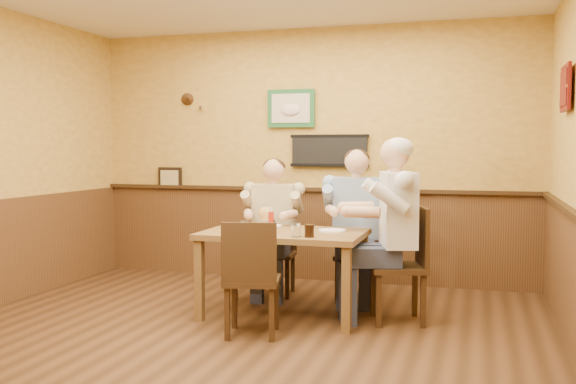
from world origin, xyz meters
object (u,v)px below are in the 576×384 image
Objects in this scene: hot_sauce_bottle at (271,220)px; salt_shaker at (270,226)px; water_glass_left at (244,228)px; cola_tumbler at (309,231)px; chair_right_end at (398,265)px; diner_blue_polo at (356,233)px; chair_back_right at (356,253)px; dining_table at (284,241)px; chair_near_side at (252,277)px; diner_tan_shirt at (274,234)px; pepper_shaker at (273,225)px; diner_white_elder at (398,240)px; chair_back_left at (274,252)px; water_glass_mid at (296,230)px.

salt_shaker is at bearing 117.80° from hot_sauce_bottle.
water_glass_left is 0.61× the size of hot_sauce_bottle.
water_glass_left is 1.11× the size of cola_tumbler.
chair_right_end is 9.43× the size of cola_tumbler.
diner_blue_polo is 12.63× the size of cola_tumbler.
chair_back_right is 1.01m from salt_shaker.
water_glass_left is (-0.76, -1.05, 0.35)m from chair_back_right.
dining_table is at bearing -132.80° from diner_blue_polo.
diner_tan_shirt reaches higher than chair_near_side.
chair_right_end is 1.34m from water_glass_left.
chair_near_side reaches higher than pepper_shaker.
diner_tan_shirt is 0.88× the size of diner_white_elder.
chair_back_left is 0.94× the size of chair_near_side.
diner_white_elder is at bearing 26.05° from water_glass_mid.
water_glass_left is (-0.19, 0.33, 0.35)m from chair_near_side.
hot_sauce_bottle is 2.43× the size of salt_shaker.
salt_shaker is (-0.65, -0.70, 0.13)m from diner_blue_polo.
water_glass_mid is 1.26× the size of pepper_shaker.
diner_blue_polo is at bearing 49.36° from pepper_shaker.
hot_sauce_bottle reaches higher than chair_back_right.
chair_near_side is (-1.05, -0.71, -0.03)m from chair_right_end.
diner_blue_polo reaches higher than water_glass_left.
water_glass_left is 1.48× the size of salt_shaker.
dining_table is at bearing 51.43° from water_glass_left.
diner_blue_polo reaches higher than pepper_shaker.
pepper_shaker is at bearing -138.89° from chair_back_right.
water_glass_left is 0.34m from hot_sauce_bottle.
dining_table is 12.06× the size of water_glass_left.
salt_shaker is at bearing 143.06° from cola_tumbler.
salt_shaker is 0.04m from pepper_shaker.
water_glass_mid is (-0.31, -1.05, 0.15)m from diner_blue_polo.
chair_back_right is at bearing -5.60° from diner_tan_shirt.
chair_back_left is 0.19m from diner_tan_shirt.
water_glass_left reaches higher than water_glass_mid.
hot_sauce_bottle is (0.21, -0.73, 0.23)m from diner_tan_shirt.
chair_back_right is at bearing 79.25° from cola_tumbler.
water_glass_left reaches higher than chair_back_left.
chair_near_side is 0.75× the size of diner_tan_shirt.
diner_white_elder reaches higher than pepper_shaker.
chair_near_side is at bearing -86.22° from pepper_shaker.
pepper_shaker is at bearing -138.89° from diner_blue_polo.
diner_blue_polo reaches higher than hot_sauce_bottle.
pepper_shaker is at bearing -103.56° from diner_white_elder.
hot_sauce_bottle is (-1.11, -0.08, 0.35)m from chair_right_end.
water_glass_left is (-1.24, -0.39, 0.32)m from chair_right_end.
diner_blue_polo is at bearing 0.00° from chair_back_right.
chair_back_right reaches higher than dining_table.
diner_blue_polo is 16.76× the size of salt_shaker.
chair_back_right is 0.94× the size of chair_right_end.
dining_table is 0.99× the size of diner_white_elder.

